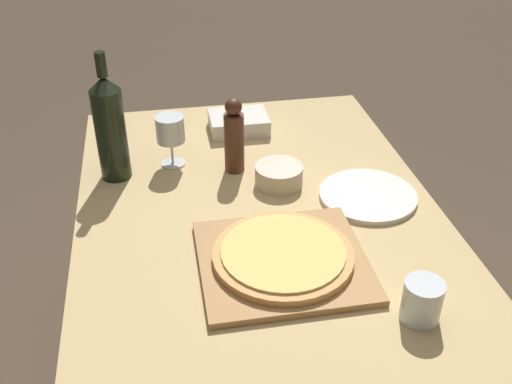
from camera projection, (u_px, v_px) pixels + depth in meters
dining_table at (269, 270)px, 1.48m from camera, size 0.93×1.58×0.75m
cutting_board at (283, 261)px, 1.36m from camera, size 0.38×0.35×0.02m
pizza at (283, 254)px, 1.35m from camera, size 0.32×0.32×0.02m
wine_bottle at (110, 127)px, 1.61m from camera, size 0.08×0.08×0.36m
pepper_mill at (234, 137)px, 1.66m from camera, size 0.06×0.06×0.22m
wine_glass at (170, 131)px, 1.69m from camera, size 0.08×0.08×0.15m
small_bowl at (279, 175)px, 1.64m from camera, size 0.13×0.13×0.06m
drinking_tumbler at (422, 301)px, 1.20m from camera, size 0.08×0.08×0.09m
dinner_plate at (368, 196)px, 1.59m from camera, size 0.26×0.26×0.01m
food_container at (239, 123)px, 1.91m from camera, size 0.18×0.14×0.05m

